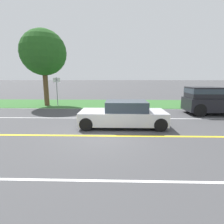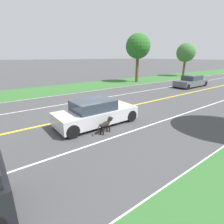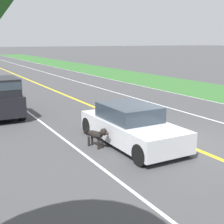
# 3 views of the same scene
# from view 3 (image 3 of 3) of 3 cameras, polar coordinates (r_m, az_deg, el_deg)

# --- Properties ---
(ground_plane) EXTENTS (400.00, 400.00, 0.00)m
(ground_plane) POSITION_cam_3_polar(r_m,az_deg,el_deg) (11.40, 12.67, -5.64)
(ground_plane) COLOR #424244
(centre_divider_line) EXTENTS (0.18, 160.00, 0.01)m
(centre_divider_line) POSITION_cam_3_polar(r_m,az_deg,el_deg) (11.40, 12.67, -5.62)
(centre_divider_line) COLOR yellow
(centre_divider_line) RESTS_ON ground
(lane_dash_same_dir) EXTENTS (0.10, 160.00, 0.01)m
(lane_dash_same_dir) POSITION_cam_3_polar(r_m,az_deg,el_deg) (9.55, -3.47, -9.00)
(lane_dash_same_dir) COLOR white
(lane_dash_same_dir) RESTS_ON ground
(ego_car) EXTENTS (1.89, 4.49, 1.38)m
(ego_car) POSITION_cam_3_polar(r_m,az_deg,el_deg) (10.97, 3.46, -2.53)
(ego_car) COLOR silver
(ego_car) RESTS_ON ground
(dog) EXTENTS (0.48, 1.19, 0.76)m
(dog) POSITION_cam_3_polar(r_m,az_deg,el_deg) (10.57, -2.71, -4.16)
(dog) COLOR black
(dog) RESTS_ON ground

